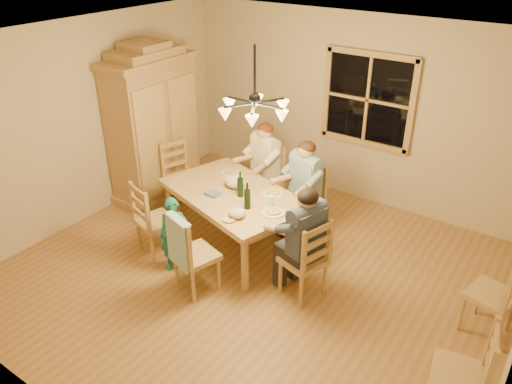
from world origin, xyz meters
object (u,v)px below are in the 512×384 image
Objects in this scene: adult_plaid_man at (305,177)px; wine_bottle_a at (240,184)px; adult_woman at (264,157)px; dining_table at (234,199)px; chair_end_right at (303,271)px; chair_end_left at (183,188)px; adult_slate_man at (305,230)px; chair_near_right at (197,266)px; chair_spare_back at (488,307)px; armoire at (153,128)px; child at (175,235)px; chair_near_left at (157,231)px; chandelier at (255,108)px; chair_far_left at (264,191)px; wine_bottle_b at (247,196)px; chair_far_right at (303,213)px.

wine_bottle_a is (-0.46, -0.76, 0.08)m from adult_plaid_man.
adult_plaid_man is (0.78, -0.23, 0.00)m from adult_woman.
wine_bottle_a is at bearing -13.79° from dining_table.
chair_end_right is 2.01m from adult_woman.
chair_end_left is 1.13× the size of adult_slate_man.
chair_end_left and chair_end_right have the same top height.
chair_spare_back is (2.86, 1.14, 0.00)m from chair_near_right.
armoire is 2.44m from adult_plaid_man.
adult_plaid_man is 0.92× the size of child.
adult_woman reaches higher than chair_end_right.
dining_table is 1.32m from chair_end_left.
wine_bottle_a reaches higher than child.
dining_table is 2.10× the size of chair_near_left.
wine_bottle_a is at bearing 75.19° from adult_plaid_man.
chandelier is 1.86m from child.
adult_plaid_man is at bearing 180.00° from adult_woman.
chandelier is 0.78× the size of chair_end_right.
chair_far_left is at bearing 120.01° from chandelier.
chair_end_right is at bearing 136.64° from adult_plaid_man.
wine_bottle_a is at bearing 141.85° from chandelier.
wine_bottle_a is at bearing -14.66° from armoire.
armoire is 6.97× the size of wine_bottle_a.
wine_bottle_b is at bearing 97.10° from chair_end_right.
adult_slate_man is 1.59m from child.
wine_bottle_a reaches higher than chair_end_right.
adult_plaid_man is at bearing 90.28° from chandelier.
dining_table is 1.00m from adult_woman.
chair_far_left and chair_near_left have the same top height.
dining_table is 2.10× the size of chair_spare_back.
chair_near_left and chair_end_right have the same top height.
chandelier reaches higher than adult_plaid_man.
chair_end_right is (0.63, -1.09, 0.00)m from chair_far_right.
chair_near_right is at bearing 136.74° from adult_slate_man.
chair_far_left and chair_near_right have the same top height.
adult_slate_man is at bearing 16.71° from chair_end_right.
chandelier reaches higher than chair_end_right.
chair_near_right is at bearing -86.04° from wine_bottle_a.
chair_far_right is 1.04× the size of child.
chair_end_right and chair_spare_back have the same top height.
chair_far_left is 1.80m from child.
adult_plaid_man reaches higher than child.
wine_bottle_b is at bearing 97.10° from adult_slate_man.
chandelier reaches higher than child.
dining_table is 2.10× the size of chair_end_right.
chandelier is 2.10m from chair_far_right.
dining_table is 2.10× the size of chair_far_right.
wine_bottle_a is 1.00× the size of wine_bottle_b.
armoire reaches higher than chair_end_right.
child is (0.96, -1.19, 0.17)m from chair_end_left.
chair_end_right is 1.30m from wine_bottle_a.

